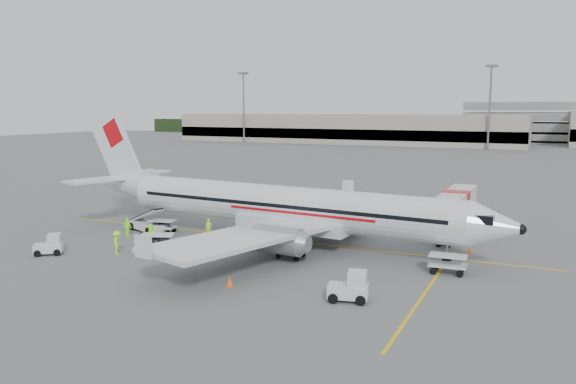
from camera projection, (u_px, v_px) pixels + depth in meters
name	position (u px, v px, depth m)	size (l,w,h in m)	color
ground	(278.00, 240.00, 47.09)	(360.00, 360.00, 0.00)	#56595B
stripe_lead	(278.00, 240.00, 47.09)	(44.00, 0.20, 0.01)	yellow
stripe_cross	(427.00, 290.00, 34.06)	(0.20, 20.00, 0.01)	yellow
terminal_west	(344.00, 129.00, 179.65)	(110.00, 22.00, 9.00)	gray
parking_garage	(568.00, 121.00, 178.93)	(62.00, 24.00, 14.00)	slate
treeline	(490.00, 130.00, 203.43)	(300.00, 3.00, 6.00)	black
mast_west	(244.00, 108.00, 180.50)	(3.20, 1.20, 22.00)	slate
mast_center	(490.00, 108.00, 149.09)	(3.20, 1.20, 22.00)	slate
aircraft	(285.00, 179.00, 44.98)	(38.75, 30.37, 10.68)	silver
jet_bridge	(455.00, 213.00, 49.06)	(2.71, 14.45, 3.79)	silver
belt_loader	(148.00, 216.00, 50.11)	(5.35, 2.01, 2.90)	silver
tug_fore	(348.00, 286.00, 32.08)	(2.28, 1.31, 1.76)	silver
tug_mid	(235.00, 238.00, 44.04)	(2.24, 1.28, 1.73)	silver
tug_aft	(48.00, 244.00, 42.27)	(2.02, 1.15, 1.56)	silver
cart_loaded_a	(157.00, 242.00, 43.53)	(2.48, 1.47, 1.29)	silver
cart_loaded_b	(163.00, 227.00, 49.56)	(2.26, 1.34, 1.18)	silver
cart_empty_a	(291.00, 251.00, 41.32)	(2.10, 1.24, 1.10)	silver
cart_empty_b	(448.00, 264.00, 37.45)	(2.44, 1.45, 1.28)	silver
cone_nose	(470.00, 250.00, 42.78)	(0.33, 0.33, 0.54)	#FF5D15
cone_port	(300.00, 215.00, 56.33)	(0.38, 0.38, 0.62)	#FF5D15
cone_stbd	(230.00, 281.00, 34.78)	(0.43, 0.43, 0.70)	#FF5D15
crew_a	(209.00, 228.00, 48.09)	(0.58, 0.38, 1.58)	#A1FE1D
crew_b	(151.00, 236.00, 44.25)	(0.92, 0.71, 1.89)	#A1FE1D
crew_c	(117.00, 243.00, 42.32)	(1.16, 0.67, 1.80)	#A1FE1D
crew_d	(127.00, 227.00, 48.31)	(0.93, 0.39, 1.59)	#A1FE1D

